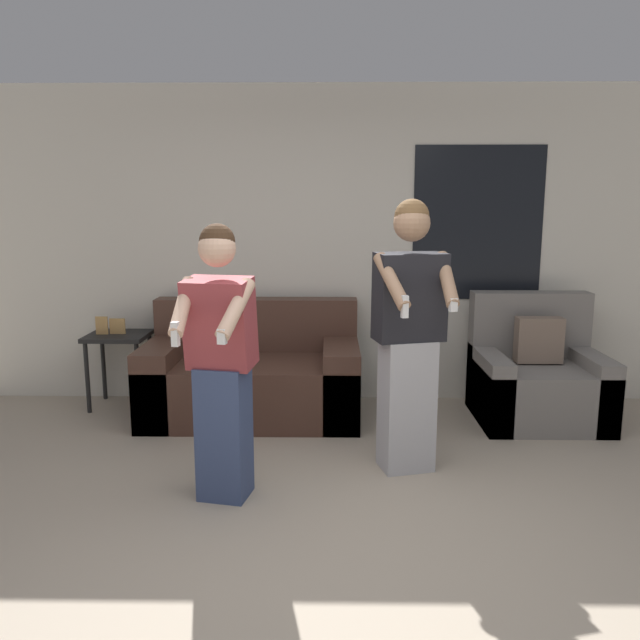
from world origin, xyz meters
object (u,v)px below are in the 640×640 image
Objects in this scene: couch at (253,377)px; side_table at (118,345)px; person_right at (409,336)px; person_left at (221,362)px; armchair at (537,379)px.

side_table is (-1.17, 0.21, 0.22)m from couch.
side_table is 2.65m from person_right.
person_left is 1.20m from person_right.
armchair is 1.62m from person_right.
person_right reaches higher than person_left.
armchair is at bearing 31.62° from person_left.
couch is 2.29m from armchair.
couch is 2.18× the size of side_table.
armchair is 2.73m from person_left.
side_table is 0.49× the size of person_left.
person_left is at bearing -148.38° from armchair.
armchair is 0.62× the size of person_left.
person_left is at bearing -159.23° from person_right.
couch is at bearing 90.15° from person_left.
person_left is 0.92× the size of person_right.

